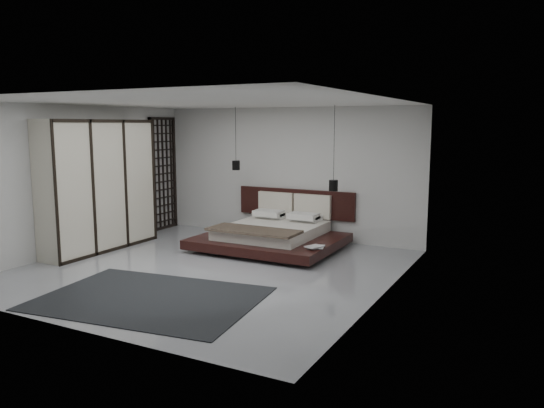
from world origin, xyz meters
The scene contains 14 objects.
floor centered at (0.00, 0.00, 0.00)m, with size 6.00×6.00×0.00m, color #94979D.
ceiling centered at (0.00, 0.00, 2.80)m, with size 6.00×6.00×0.00m, color white.
wall_back centered at (0.00, 3.00, 1.40)m, with size 6.00×6.00×0.00m, color silver.
wall_front centered at (0.00, -3.00, 1.40)m, with size 6.00×6.00×0.00m, color silver.
wall_left centered at (-3.00, 0.00, 1.40)m, with size 6.00×6.00×0.00m, color silver.
wall_right centered at (3.00, 0.00, 1.40)m, with size 6.00×6.00×0.00m, color silver.
lattice_screen centered at (-2.95, 2.45, 1.30)m, with size 0.05×0.90×2.60m, color black.
bed centered at (0.22, 1.91, 0.28)m, with size 2.69×2.35×1.06m.
book_lower centered at (1.32, 1.27, 0.26)m, with size 0.23×0.31×0.03m, color #99724C.
book_upper centered at (1.30, 1.24, 0.29)m, with size 0.22×0.30×0.02m, color #99724C.
pendant_left centered at (-0.89, 2.33, 1.58)m, with size 0.16×0.16×1.32m.
pendant_right centered at (1.32, 2.33, 1.27)m, with size 0.17×0.17×1.64m.
wardrobe centered at (-2.70, 0.19, 1.27)m, with size 0.61×2.58×2.53m.
rug centered at (0.14, -1.70, 0.01)m, with size 3.03×2.16×0.01m, color black.
Camera 1 is at (5.00, -7.27, 2.43)m, focal length 35.00 mm.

